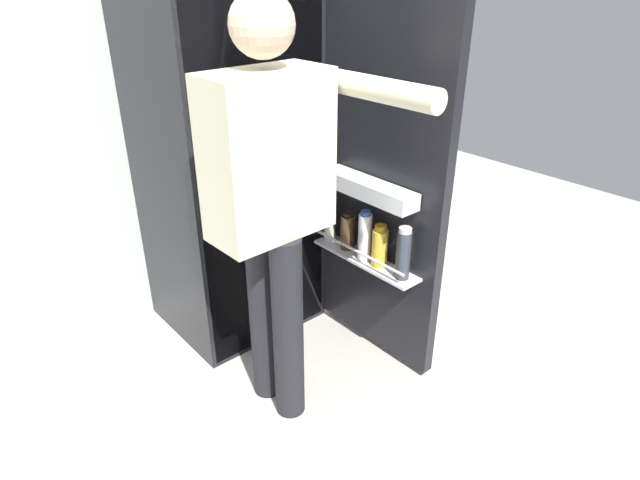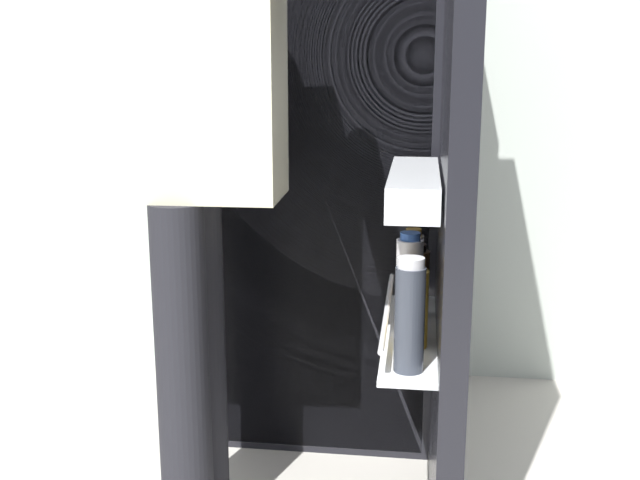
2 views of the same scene
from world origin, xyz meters
TOP-DOWN VIEW (x-y plane):
  - refrigerator at (0.03, 0.50)m, footprint 0.73×1.29m
  - person at (-0.21, -0.10)m, footprint 0.53×0.73m

SIDE VIEW (x-z plane):
  - refrigerator at x=0.03m, z-range 0.00..1.70m
  - person at x=-0.21m, z-range 0.16..1.76m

